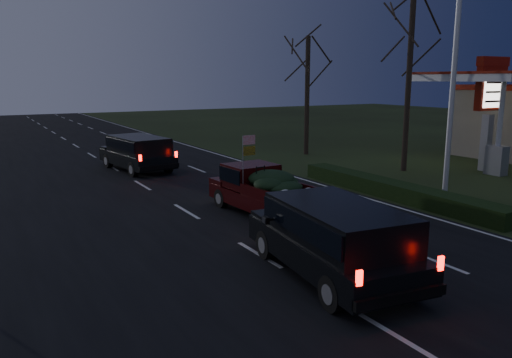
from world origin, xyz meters
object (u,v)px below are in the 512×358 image
pickup_truck (264,188)px  gas_price_pylon (490,95)px  light_pole (455,52)px  lead_suv (138,150)px  rear_suv (335,233)px

pickup_truck → gas_price_pylon: bearing=3.1°
light_pole → lead_suv: bearing=126.4°
gas_price_pylon → lead_suv: (-15.06, 8.62, -2.71)m
pickup_truck → rear_suv: (-1.46, -5.60, 0.17)m
light_pole → rear_suv: light_pole is taller
lead_suv → gas_price_pylon: bearing=-37.3°
pickup_truck → rear_suv: bearing=-107.9°
pickup_truck → lead_suv: 10.24m
lead_suv → light_pole: bearing=-61.1°
lead_suv → rear_suv: size_ratio=0.98×
light_pole → pickup_truck: size_ratio=1.94×
lead_suv → pickup_truck: bearing=-90.5°
light_pole → lead_suv: light_pole is taller
gas_price_pylon → pickup_truck: (-13.81, -1.55, -2.86)m
light_pole → pickup_truck: bearing=168.8°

